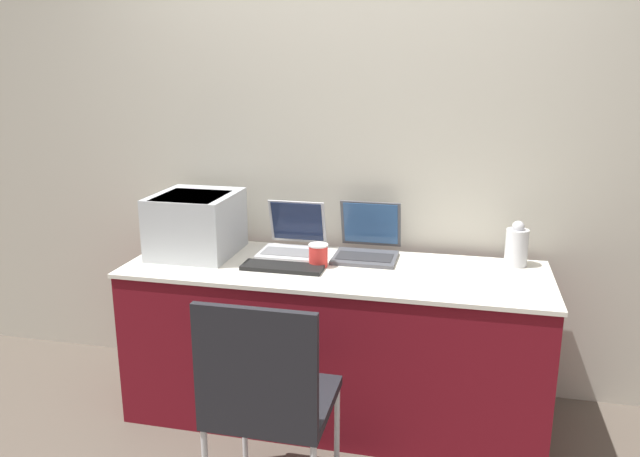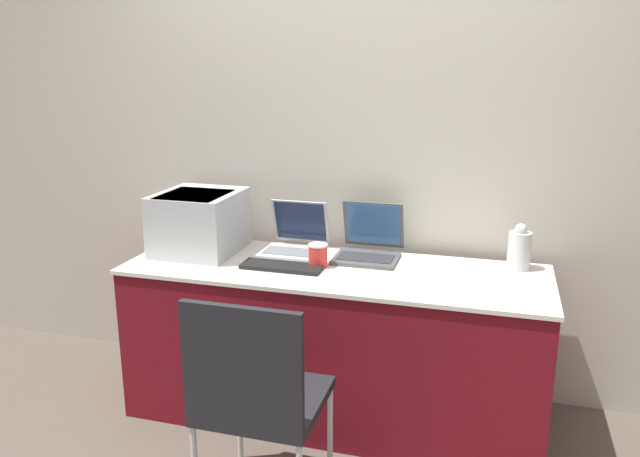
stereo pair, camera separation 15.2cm
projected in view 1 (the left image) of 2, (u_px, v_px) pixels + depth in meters
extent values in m
plane|color=brown|center=(319.00, 449.00, 2.87)|extent=(14.00, 14.00, 0.00)
cube|color=#B7B2A3|center=(352.00, 147.00, 3.25)|extent=(8.00, 0.05, 2.60)
cube|color=maroon|center=(334.00, 344.00, 3.08)|extent=(1.99, 0.65, 0.76)
cube|color=silver|center=(335.00, 269.00, 2.98)|extent=(2.01, 0.67, 0.02)
cube|color=#B2B7BC|center=(196.00, 224.00, 3.17)|extent=(0.39, 0.43, 0.31)
cube|color=#51565B|center=(191.00, 201.00, 3.09)|extent=(0.31, 0.33, 0.06)
cube|color=#B7B7BC|center=(289.00, 253.00, 3.17)|extent=(0.30, 0.25, 0.02)
cube|color=slate|center=(289.00, 252.00, 3.16)|extent=(0.26, 0.14, 0.00)
cube|color=#B7B7BC|center=(297.00, 222.00, 3.29)|extent=(0.30, 0.08, 0.24)
cube|color=#192342|center=(297.00, 222.00, 3.28)|extent=(0.27, 0.07, 0.21)
cube|color=#4C4C51|center=(365.00, 258.00, 3.10)|extent=(0.31, 0.26, 0.02)
cube|color=#2D2D30|center=(365.00, 257.00, 3.08)|extent=(0.27, 0.14, 0.00)
cube|color=#4C4C51|center=(371.00, 224.00, 3.23)|extent=(0.31, 0.09, 0.25)
cube|color=#2D5184|center=(371.00, 224.00, 3.22)|extent=(0.28, 0.08, 0.22)
cube|color=black|center=(282.00, 267.00, 2.95)|extent=(0.39, 0.13, 0.02)
cylinder|color=red|center=(318.00, 256.00, 2.98)|extent=(0.09, 0.09, 0.10)
cylinder|color=white|center=(318.00, 245.00, 2.97)|extent=(0.09, 0.09, 0.01)
cylinder|color=silver|center=(516.00, 248.00, 2.99)|extent=(0.11, 0.11, 0.18)
sphere|color=silver|center=(518.00, 227.00, 2.96)|extent=(0.06, 0.06, 0.06)
cube|color=black|center=(274.00, 402.00, 2.43)|extent=(0.45, 0.46, 0.04)
cube|color=black|center=(255.00, 369.00, 2.16)|extent=(0.45, 0.03, 0.46)
cylinder|color=silver|center=(244.00, 419.00, 2.73)|extent=(0.02, 0.02, 0.43)
cylinder|color=silver|center=(337.00, 431.00, 2.64)|extent=(0.02, 0.02, 0.43)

